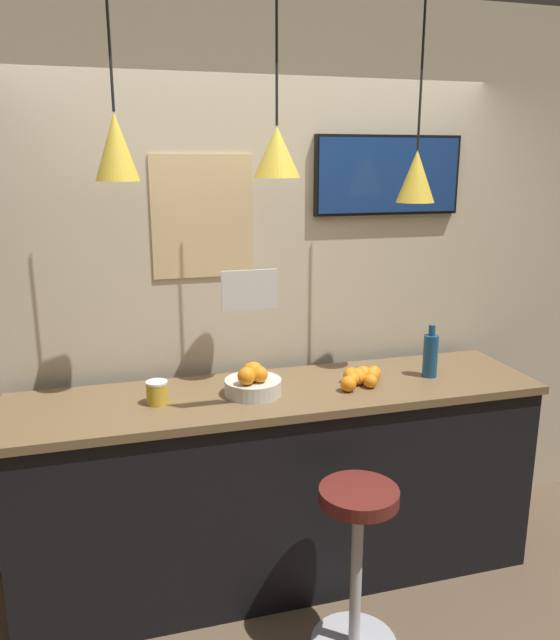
% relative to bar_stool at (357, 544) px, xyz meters
% --- Properties ---
extents(back_wall, '(8.00, 0.06, 2.90)m').
position_rel_bar_stool_xyz_m(back_wall, '(-0.18, 1.01, 0.94)').
color(back_wall, beige).
rests_on(back_wall, ground_plane).
extents(service_counter, '(2.58, 0.63, 1.01)m').
position_rel_bar_stool_xyz_m(service_counter, '(-0.18, 0.58, -0.00)').
color(service_counter, black).
rests_on(service_counter, ground_plane).
extents(bar_stool, '(0.38, 0.38, 0.77)m').
position_rel_bar_stool_xyz_m(bar_stool, '(0.00, 0.00, 0.00)').
color(bar_stool, '#B7B7BC').
rests_on(bar_stool, ground_plane).
extents(fruit_bowl, '(0.27, 0.27, 0.16)m').
position_rel_bar_stool_xyz_m(fruit_bowl, '(-0.32, 0.56, 0.56)').
color(fruit_bowl, beige).
rests_on(fruit_bowl, service_counter).
extents(orange_pile, '(0.26, 0.20, 0.08)m').
position_rel_bar_stool_xyz_m(orange_pile, '(0.23, 0.55, 0.54)').
color(orange_pile, orange).
rests_on(orange_pile, service_counter).
extents(juice_bottle, '(0.07, 0.07, 0.27)m').
position_rel_bar_stool_xyz_m(juice_bottle, '(0.62, 0.56, 0.62)').
color(juice_bottle, navy).
rests_on(juice_bottle, service_counter).
extents(spread_jar, '(0.10, 0.10, 0.11)m').
position_rel_bar_stool_xyz_m(spread_jar, '(-0.76, 0.56, 0.56)').
color(spread_jar, gold).
rests_on(spread_jar, service_counter).
extents(pendant_lamp_left, '(0.19, 0.19, 0.80)m').
position_rel_bar_stool_xyz_m(pendant_lamp_left, '(-0.87, 0.63, 1.64)').
color(pendant_lamp_left, black).
extents(pendant_lamp_middle, '(0.21, 0.21, 0.79)m').
position_rel_bar_stool_xyz_m(pendant_lamp_middle, '(-0.18, 0.63, 1.62)').
color(pendant_lamp_middle, black).
extents(pendant_lamp_right, '(0.19, 0.19, 0.91)m').
position_rel_bar_stool_xyz_m(pendant_lamp_right, '(0.52, 0.63, 1.51)').
color(pendant_lamp_right, black).
extents(mounted_tv, '(0.82, 0.04, 0.41)m').
position_rel_bar_stool_xyz_m(mounted_tv, '(0.53, 0.96, 1.51)').
color(mounted_tv, black).
extents(hanging_menu_board, '(0.24, 0.01, 0.17)m').
position_rel_bar_stool_xyz_m(hanging_menu_board, '(-0.38, 0.34, 1.06)').
color(hanging_menu_board, silver).
extents(wall_poster, '(0.51, 0.01, 0.61)m').
position_rel_bar_stool_xyz_m(wall_poster, '(-0.47, 0.97, 1.31)').
color(wall_poster, '#DBBC84').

